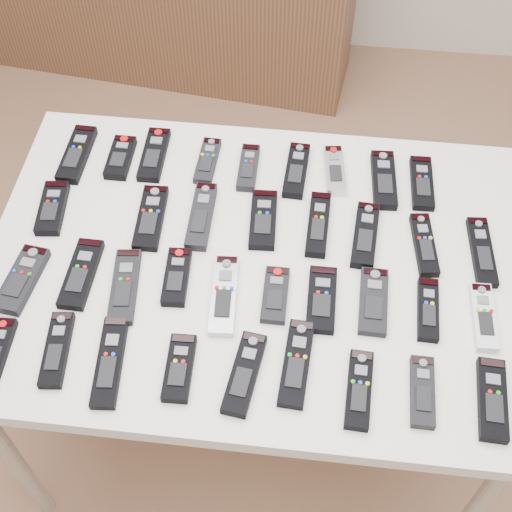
# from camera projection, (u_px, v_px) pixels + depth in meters

# --- Properties ---
(ground) EXTENTS (4.00, 4.00, 0.00)m
(ground) POSITION_uv_depth(u_px,v_px,m) (245.00, 439.00, 2.20)
(ground) COLOR #906249
(ground) RESTS_ON ground
(table) EXTENTS (1.25, 0.88, 0.78)m
(table) POSITION_uv_depth(u_px,v_px,m) (256.00, 276.00, 1.68)
(table) COLOR white
(table) RESTS_ON ground
(remote_0) EXTENTS (0.06, 0.19, 0.02)m
(remote_0) POSITION_uv_depth(u_px,v_px,m) (77.00, 154.00, 1.83)
(remote_0) COLOR black
(remote_0) RESTS_ON table
(remote_1) EXTENTS (0.06, 0.14, 0.02)m
(remote_1) POSITION_uv_depth(u_px,v_px,m) (120.00, 158.00, 1.82)
(remote_1) COLOR black
(remote_1) RESTS_ON table
(remote_2) EXTENTS (0.06, 0.18, 0.02)m
(remote_2) POSITION_uv_depth(u_px,v_px,m) (154.00, 155.00, 1.83)
(remote_2) COLOR black
(remote_2) RESTS_ON table
(remote_3) EXTENTS (0.05, 0.15, 0.02)m
(remote_3) POSITION_uv_depth(u_px,v_px,m) (208.00, 161.00, 1.82)
(remote_3) COLOR black
(remote_3) RESTS_ON table
(remote_4) EXTENTS (0.05, 0.15, 0.02)m
(remote_4) POSITION_uv_depth(u_px,v_px,m) (248.00, 168.00, 1.80)
(remote_4) COLOR black
(remote_4) RESTS_ON table
(remote_5) EXTENTS (0.06, 0.18, 0.02)m
(remote_5) POSITION_uv_depth(u_px,v_px,m) (296.00, 170.00, 1.79)
(remote_5) COLOR black
(remote_5) RESTS_ON table
(remote_6) EXTENTS (0.07, 0.16, 0.02)m
(remote_6) POSITION_uv_depth(u_px,v_px,m) (335.00, 171.00, 1.79)
(remote_6) COLOR #B7B7BC
(remote_6) RESTS_ON table
(remote_7) EXTENTS (0.07, 0.19, 0.02)m
(remote_7) POSITION_uv_depth(u_px,v_px,m) (384.00, 180.00, 1.77)
(remote_7) COLOR black
(remote_7) RESTS_ON table
(remote_8) EXTENTS (0.06, 0.17, 0.02)m
(remote_8) POSITION_uv_depth(u_px,v_px,m) (422.00, 183.00, 1.77)
(remote_8) COLOR black
(remote_8) RESTS_ON table
(remote_9) EXTENTS (0.07, 0.16, 0.02)m
(remote_9) POSITION_uv_depth(u_px,v_px,m) (52.00, 208.00, 1.72)
(remote_9) COLOR black
(remote_9) RESTS_ON table
(remote_10) EXTENTS (0.07, 0.19, 0.02)m
(remote_10) POSITION_uv_depth(u_px,v_px,m) (151.00, 218.00, 1.70)
(remote_10) COLOR black
(remote_10) RESTS_ON table
(remote_11) EXTENTS (0.05, 0.20, 0.02)m
(remote_11) POSITION_uv_depth(u_px,v_px,m) (201.00, 216.00, 1.70)
(remote_11) COLOR black
(remote_11) RESTS_ON table
(remote_12) EXTENTS (0.07, 0.17, 0.02)m
(remote_12) POSITION_uv_depth(u_px,v_px,m) (263.00, 220.00, 1.70)
(remote_12) COLOR black
(remote_12) RESTS_ON table
(remote_13) EXTENTS (0.05, 0.19, 0.02)m
(remote_13) POSITION_uv_depth(u_px,v_px,m) (318.00, 224.00, 1.69)
(remote_13) COLOR black
(remote_13) RESTS_ON table
(remote_14) EXTENTS (0.07, 0.19, 0.02)m
(remote_14) POSITION_uv_depth(u_px,v_px,m) (365.00, 235.00, 1.67)
(remote_14) COLOR black
(remote_14) RESTS_ON table
(remote_15) EXTENTS (0.07, 0.18, 0.02)m
(remote_15) POSITION_uv_depth(u_px,v_px,m) (424.00, 245.00, 1.65)
(remote_15) COLOR black
(remote_15) RESTS_ON table
(remote_16) EXTENTS (0.06, 0.20, 0.02)m
(remote_16) POSITION_uv_depth(u_px,v_px,m) (482.00, 252.00, 1.64)
(remote_16) COLOR black
(remote_16) RESTS_ON table
(remote_17) EXTENTS (0.08, 0.18, 0.02)m
(remote_17) POSITION_uv_depth(u_px,v_px,m) (22.00, 280.00, 1.59)
(remote_17) COLOR black
(remote_17) RESTS_ON table
(remote_18) EXTENTS (0.06, 0.19, 0.02)m
(remote_18) POSITION_uv_depth(u_px,v_px,m) (81.00, 274.00, 1.60)
(remote_18) COLOR black
(remote_18) RESTS_ON table
(remote_19) EXTENTS (0.08, 0.20, 0.02)m
(remote_19) POSITION_uv_depth(u_px,v_px,m) (125.00, 286.00, 1.58)
(remote_19) COLOR black
(remote_19) RESTS_ON table
(remote_20) EXTENTS (0.06, 0.15, 0.02)m
(remote_20) POSITION_uv_depth(u_px,v_px,m) (177.00, 277.00, 1.60)
(remote_20) COLOR black
(remote_20) RESTS_ON table
(remote_21) EXTENTS (0.07, 0.21, 0.02)m
(remote_21) POSITION_uv_depth(u_px,v_px,m) (224.00, 295.00, 1.57)
(remote_21) COLOR #B7B7BC
(remote_21) RESTS_ON table
(remote_22) EXTENTS (0.05, 0.14, 0.02)m
(remote_22) POSITION_uv_depth(u_px,v_px,m) (275.00, 295.00, 1.57)
(remote_22) COLOR black
(remote_22) RESTS_ON table
(remote_23) EXTENTS (0.06, 0.17, 0.02)m
(remote_23) POSITION_uv_depth(u_px,v_px,m) (322.00, 299.00, 1.56)
(remote_23) COLOR black
(remote_23) RESTS_ON table
(remote_24) EXTENTS (0.06, 0.17, 0.02)m
(remote_24) POSITION_uv_depth(u_px,v_px,m) (373.00, 301.00, 1.56)
(remote_24) COLOR black
(remote_24) RESTS_ON table
(remote_25) EXTENTS (0.05, 0.16, 0.02)m
(remote_25) POSITION_uv_depth(u_px,v_px,m) (428.00, 310.00, 1.55)
(remote_25) COLOR black
(remote_25) RESTS_ON table
(remote_26) EXTENTS (0.05, 0.17, 0.02)m
(remote_26) POSITION_uv_depth(u_px,v_px,m) (484.00, 317.00, 1.53)
(remote_26) COLOR silver
(remote_26) RESTS_ON table
(remote_28) EXTENTS (0.06, 0.18, 0.02)m
(remote_28) POSITION_uv_depth(u_px,v_px,m) (57.00, 350.00, 1.49)
(remote_28) COLOR black
(remote_28) RESTS_ON table
(remote_29) EXTENTS (0.07, 0.21, 0.02)m
(remote_29) POSITION_uv_depth(u_px,v_px,m) (110.00, 362.00, 1.47)
(remote_29) COLOR black
(remote_29) RESTS_ON table
(remote_30) EXTENTS (0.06, 0.15, 0.02)m
(remote_30) POSITION_uv_depth(u_px,v_px,m) (179.00, 368.00, 1.46)
(remote_30) COLOR black
(remote_30) RESTS_ON table
(remote_31) EXTENTS (0.08, 0.19, 0.02)m
(remote_31) POSITION_uv_depth(u_px,v_px,m) (244.00, 374.00, 1.45)
(remote_31) COLOR black
(remote_31) RESTS_ON table
(remote_32) EXTENTS (0.06, 0.20, 0.02)m
(remote_32) POSITION_uv_depth(u_px,v_px,m) (296.00, 363.00, 1.47)
(remote_32) COLOR black
(remote_32) RESTS_ON table
(remote_33) EXTENTS (0.06, 0.17, 0.02)m
(remote_33) POSITION_uv_depth(u_px,v_px,m) (359.00, 390.00, 1.43)
(remote_33) COLOR black
(remote_33) RESTS_ON table
(remote_34) EXTENTS (0.05, 0.15, 0.02)m
(remote_34) POSITION_uv_depth(u_px,v_px,m) (422.00, 392.00, 1.43)
(remote_34) COLOR black
(remote_34) RESTS_ON table
(remote_35) EXTENTS (0.06, 0.18, 0.02)m
(remote_35) POSITION_uv_depth(u_px,v_px,m) (492.00, 400.00, 1.42)
(remote_35) COLOR black
(remote_35) RESTS_ON table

